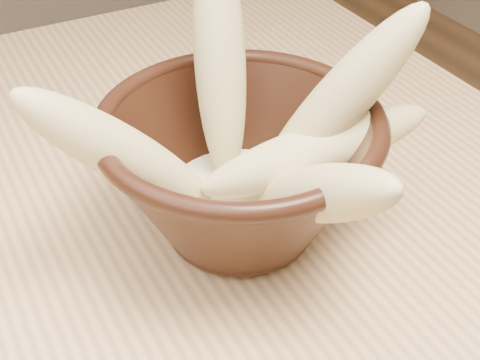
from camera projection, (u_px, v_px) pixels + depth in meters
bowl at (240, 170)px, 0.55m from camera, size 0.23×0.23×0.13m
milk_puddle at (240, 199)px, 0.57m from camera, size 0.13×0.13×0.02m
banana_upright at (220, 58)px, 0.55m from camera, size 0.08×0.12×0.21m
banana_left at (120, 153)px, 0.50m from camera, size 0.17×0.07×0.16m
banana_right at (337, 104)px, 0.52m from camera, size 0.15×0.11×0.19m
banana_across at (314, 151)px, 0.53m from camera, size 0.20×0.09×0.09m
banana_front at (320, 194)px, 0.48m from camera, size 0.05×0.17×0.14m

